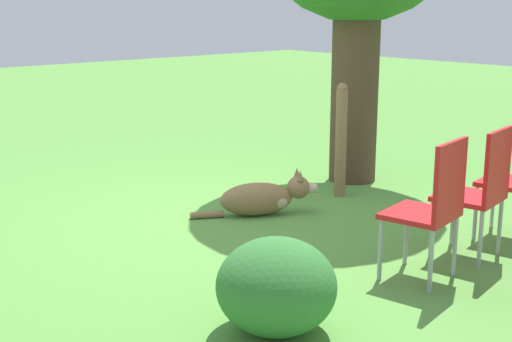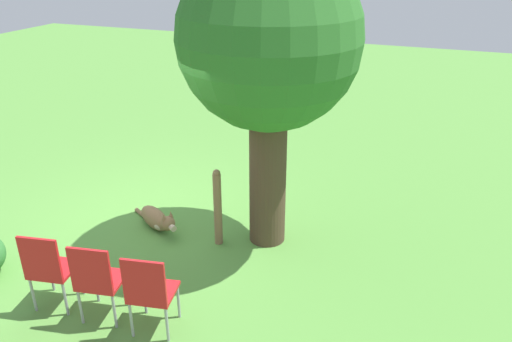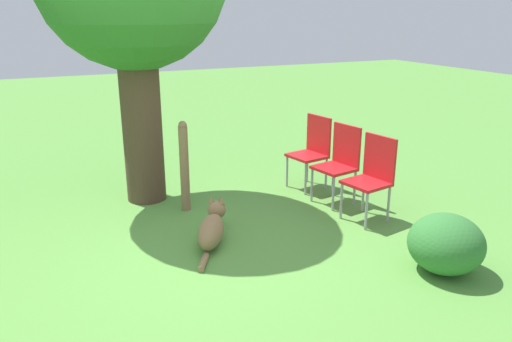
{
  "view_description": "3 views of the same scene",
  "coord_description": "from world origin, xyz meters",
  "px_view_note": "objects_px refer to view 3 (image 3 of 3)",
  "views": [
    {
      "loc": [
        4.58,
        -3.95,
        1.83
      ],
      "look_at": [
        0.18,
        -0.06,
        0.41
      ],
      "focal_mm": 50.0,
      "sensor_mm": 36.0,
      "label": 1
    },
    {
      "loc": [
        5.33,
        3.5,
        3.7
      ],
      "look_at": [
        -0.02,
        1.47,
        1.06
      ],
      "focal_mm": 35.0,
      "sensor_mm": 36.0,
      "label": 2
    },
    {
      "loc": [
        -1.41,
        -4.39,
        2.29
      ],
      "look_at": [
        0.89,
        0.56,
        0.52
      ],
      "focal_mm": 35.0,
      "sensor_mm": 36.0,
      "label": 3
    }
  ],
  "objects_px": {
    "fence_post": "(184,166)",
    "red_chair_2": "(312,148)",
    "dog": "(212,228)",
    "red_chair_0": "(372,173)",
    "red_chair_1": "(340,159)"
  },
  "relations": [
    {
      "from": "fence_post",
      "to": "red_chair_1",
      "type": "distance_m",
      "value": 1.89
    },
    {
      "from": "fence_post",
      "to": "red_chair_0",
      "type": "distance_m",
      "value": 2.16
    },
    {
      "from": "red_chair_1",
      "to": "red_chair_2",
      "type": "relative_size",
      "value": 1.0
    },
    {
      "from": "dog",
      "to": "red_chair_0",
      "type": "bearing_deg",
      "value": -66.06
    },
    {
      "from": "dog",
      "to": "red_chair_2",
      "type": "relative_size",
      "value": 1.04
    },
    {
      "from": "red_chair_0",
      "to": "red_chair_1",
      "type": "bearing_deg",
      "value": -98.52
    },
    {
      "from": "dog",
      "to": "red_chair_2",
      "type": "bearing_deg",
      "value": -30.44
    },
    {
      "from": "fence_post",
      "to": "red_chair_2",
      "type": "distance_m",
      "value": 1.79
    },
    {
      "from": "fence_post",
      "to": "red_chair_0",
      "type": "relative_size",
      "value": 1.13
    },
    {
      "from": "red_chair_2",
      "to": "red_chair_1",
      "type": "bearing_deg",
      "value": 81.48
    },
    {
      "from": "fence_post",
      "to": "red_chair_1",
      "type": "bearing_deg",
      "value": -16.43
    },
    {
      "from": "dog",
      "to": "red_chair_2",
      "type": "height_order",
      "value": "red_chair_2"
    },
    {
      "from": "red_chair_1",
      "to": "red_chair_2",
      "type": "xyz_separation_m",
      "value": [
        -0.02,
        0.61,
        0.0
      ]
    },
    {
      "from": "dog",
      "to": "red_chair_2",
      "type": "xyz_separation_m",
      "value": [
        1.8,
        1.03,
        0.39
      ]
    },
    {
      "from": "dog",
      "to": "red_chair_0",
      "type": "xyz_separation_m",
      "value": [
        1.85,
        -0.19,
        0.39
      ]
    }
  ]
}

